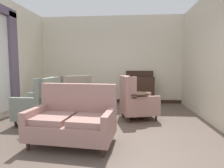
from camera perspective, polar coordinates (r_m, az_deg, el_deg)
ground at (r=4.40m, az=-3.84°, el=-12.52°), size 7.97×7.97×0.00m
wall_back at (r=7.01m, az=-0.35°, el=7.32°), size 5.38×0.08×3.16m
wall_left at (r=5.96m, az=-28.42°, el=6.96°), size 0.08×3.99×3.16m
wall_right at (r=5.37m, az=26.65°, el=7.27°), size 0.08×3.99×3.16m
baseboard_back at (r=7.08m, az=-0.39°, el=-5.06°), size 5.22×0.03×0.12m
coffee_table at (r=4.64m, az=-5.20°, el=-6.17°), size 0.81×0.81×0.53m
porcelain_vase at (r=4.64m, az=-5.43°, el=-3.10°), size 0.17×0.17×0.33m
settee at (r=3.44m, az=-11.63°, el=-10.63°), size 1.51×0.97×1.03m
armchair_beside_settee at (r=4.89m, az=7.01°, el=-5.18°), size 1.02×0.94×1.11m
armchair_near_sideboard at (r=5.69m, az=-11.58°, el=-3.88°), size 1.22×1.23×1.08m
armchair_foreground_right at (r=4.80m, az=-20.86°, el=-5.75°), size 0.85×0.85×1.09m
side_table at (r=4.73m, az=7.47°, el=-5.97°), size 0.58×0.58×0.69m
sideboard at (r=6.75m, az=8.35°, el=-1.47°), size 0.98×0.42×1.18m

